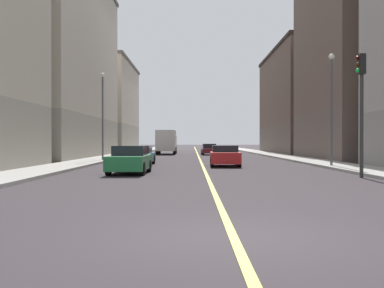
{
  "coord_description": "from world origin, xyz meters",
  "views": [
    {
      "loc": [
        -0.69,
        -7.77,
        1.61
      ],
      "look_at": [
        -0.7,
        45.74,
        1.28
      ],
      "focal_mm": 43.14,
      "sensor_mm": 36.0,
      "label": 1
    }
  ],
  "objects_px": {
    "building_left_far": "(315,102)",
    "street_lamp_left_near": "(332,97)",
    "building_left_mid": "(378,28)",
    "car_teal": "(139,156)",
    "car_maroon": "(209,150)",
    "box_truck": "(166,142)",
    "traffic_light_left_near": "(361,97)",
    "car_red": "(225,156)",
    "building_right_distant": "(94,107)",
    "car_green": "(130,160)",
    "building_right_midblock": "(39,62)",
    "street_lamp_right_near": "(103,107)"
  },
  "relations": [
    {
      "from": "building_right_distant",
      "to": "car_maroon",
      "type": "xyz_separation_m",
      "value": [
        17.04,
        -16.39,
        -6.19
      ]
    },
    {
      "from": "car_red",
      "to": "car_maroon",
      "type": "relative_size",
      "value": 0.89
    },
    {
      "from": "car_red",
      "to": "car_green",
      "type": "xyz_separation_m",
      "value": [
        -5.22,
        -6.78,
        -0.0
      ]
    },
    {
      "from": "street_lamp_right_near",
      "to": "car_green",
      "type": "distance_m",
      "value": 14.73
    },
    {
      "from": "car_teal",
      "to": "building_right_distant",
      "type": "bearing_deg",
      "value": 106.15
    },
    {
      "from": "box_truck",
      "to": "building_left_far",
      "type": "bearing_deg",
      "value": 12.58
    },
    {
      "from": "building_left_mid",
      "to": "building_left_far",
      "type": "distance_m",
      "value": 21.29
    },
    {
      "from": "building_left_mid",
      "to": "car_teal",
      "type": "height_order",
      "value": "building_left_mid"
    },
    {
      "from": "car_red",
      "to": "building_right_distant",
      "type": "bearing_deg",
      "value": 112.63
    },
    {
      "from": "building_left_mid",
      "to": "building_right_distant",
      "type": "relative_size",
      "value": 1.15
    },
    {
      "from": "car_green",
      "to": "car_maroon",
      "type": "distance_m",
      "value": 31.9
    },
    {
      "from": "building_right_distant",
      "to": "car_green",
      "type": "distance_m",
      "value": 49.72
    },
    {
      "from": "traffic_light_left_near",
      "to": "car_red",
      "type": "height_order",
      "value": "traffic_light_left_near"
    },
    {
      "from": "building_left_far",
      "to": "street_lamp_left_near",
      "type": "distance_m",
      "value": 34.35
    },
    {
      "from": "building_right_midblock",
      "to": "car_maroon",
      "type": "distance_m",
      "value": 21.27
    },
    {
      "from": "building_right_midblock",
      "to": "car_maroon",
      "type": "bearing_deg",
      "value": 28.52
    },
    {
      "from": "car_maroon",
      "to": "box_truck",
      "type": "height_order",
      "value": "box_truck"
    },
    {
      "from": "building_left_mid",
      "to": "building_left_far",
      "type": "height_order",
      "value": "building_left_mid"
    },
    {
      "from": "building_left_mid",
      "to": "street_lamp_right_near",
      "type": "relative_size",
      "value": 3.36
    },
    {
      "from": "building_left_mid",
      "to": "car_teal",
      "type": "relative_size",
      "value": 5.62
    },
    {
      "from": "car_teal",
      "to": "building_left_far",
      "type": "bearing_deg",
      "value": 56.26
    },
    {
      "from": "building_right_distant",
      "to": "traffic_light_left_near",
      "type": "height_order",
      "value": "building_right_distant"
    },
    {
      "from": "building_right_distant",
      "to": "building_left_mid",
      "type": "bearing_deg",
      "value": -43.83
    },
    {
      "from": "building_right_midblock",
      "to": "car_red",
      "type": "height_order",
      "value": "building_right_midblock"
    },
    {
      "from": "street_lamp_left_near",
      "to": "car_teal",
      "type": "xyz_separation_m",
      "value": [
        -12.1,
        3.36,
        -3.65
      ]
    },
    {
      "from": "traffic_light_left_near",
      "to": "street_lamp_left_near",
      "type": "height_order",
      "value": "street_lamp_left_near"
    },
    {
      "from": "building_right_distant",
      "to": "street_lamp_right_near",
      "type": "relative_size",
      "value": 2.92
    },
    {
      "from": "car_teal",
      "to": "car_red",
      "type": "height_order",
      "value": "car_red"
    },
    {
      "from": "building_right_midblock",
      "to": "car_red",
      "type": "xyz_separation_m",
      "value": [
        17.14,
        -15.45,
        -8.7
      ]
    },
    {
      "from": "building_left_mid",
      "to": "car_green",
      "type": "relative_size",
      "value": 5.65
    },
    {
      "from": "building_right_distant",
      "to": "car_green",
      "type": "xyz_separation_m",
      "value": [
        11.92,
        -47.88,
        -6.16
      ]
    },
    {
      "from": "traffic_light_left_near",
      "to": "car_green",
      "type": "bearing_deg",
      "value": 166.45
    },
    {
      "from": "building_right_distant",
      "to": "traffic_light_left_near",
      "type": "distance_m",
      "value": 55.3
    },
    {
      "from": "building_right_midblock",
      "to": "traffic_light_left_near",
      "type": "bearing_deg",
      "value": -47.77
    },
    {
      "from": "building_right_distant",
      "to": "street_lamp_left_near",
      "type": "height_order",
      "value": "building_right_distant"
    },
    {
      "from": "building_right_midblock",
      "to": "building_right_distant",
      "type": "height_order",
      "value": "building_right_midblock"
    },
    {
      "from": "building_right_distant",
      "to": "street_lamp_left_near",
      "type": "bearing_deg",
      "value": -61.19
    },
    {
      "from": "building_left_mid",
      "to": "building_left_far",
      "type": "bearing_deg",
      "value": 90.0
    },
    {
      "from": "building_left_far",
      "to": "car_teal",
      "type": "xyz_separation_m",
      "value": [
        -20.02,
        -29.97,
        -6.2
      ]
    },
    {
      "from": "traffic_light_left_near",
      "to": "car_red",
      "type": "relative_size",
      "value": 1.33
    },
    {
      "from": "building_right_midblock",
      "to": "building_right_distant",
      "type": "xyz_separation_m",
      "value": [
        0.0,
        25.65,
        -2.54
      ]
    },
    {
      "from": "traffic_light_left_near",
      "to": "car_green",
      "type": "height_order",
      "value": "traffic_light_left_near"
    },
    {
      "from": "building_left_mid",
      "to": "box_truck",
      "type": "bearing_deg",
      "value": 140.05
    },
    {
      "from": "building_left_far",
      "to": "building_left_mid",
      "type": "bearing_deg",
      "value": -90.0
    },
    {
      "from": "building_left_mid",
      "to": "building_right_midblock",
      "type": "bearing_deg",
      "value": 171.83
    },
    {
      "from": "street_lamp_right_near",
      "to": "car_teal",
      "type": "height_order",
      "value": "street_lamp_right_near"
    },
    {
      "from": "car_red",
      "to": "building_left_mid",
      "type": "bearing_deg",
      "value": 37.45
    },
    {
      "from": "street_lamp_right_near",
      "to": "building_right_midblock",
      "type": "bearing_deg",
      "value": 132.86
    },
    {
      "from": "building_left_far",
      "to": "car_maroon",
      "type": "height_order",
      "value": "building_left_far"
    },
    {
      "from": "street_lamp_left_near",
      "to": "box_truck",
      "type": "relative_size",
      "value": 0.98
    }
  ]
}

